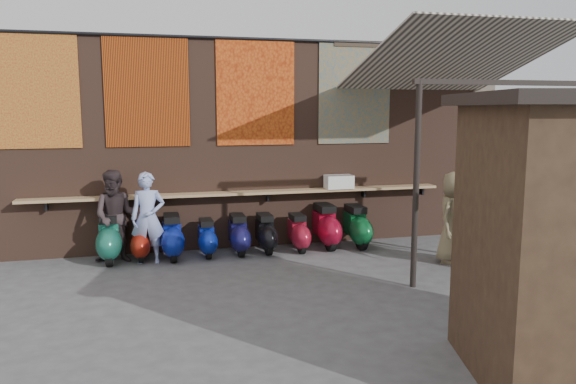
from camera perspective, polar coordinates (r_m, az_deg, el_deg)
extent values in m
plane|color=#474749|center=(8.73, -1.85, -9.48)|extent=(70.00, 70.00, 0.00)
cube|color=brown|center=(10.98, -5.01, 4.83)|extent=(10.00, 0.40, 4.00)
cube|color=#4C4238|center=(12.90, 18.50, 4.97)|extent=(0.50, 0.50, 4.00)
cube|color=#9E7A51|center=(10.71, -4.62, -0.10)|extent=(8.00, 0.32, 0.05)
cube|color=white|center=(11.15, 5.19, 1.05)|extent=(0.54, 0.31, 0.26)
cube|color=maroon|center=(10.74, -24.44, 9.37)|extent=(1.50, 0.02, 2.00)
cube|color=#D0470C|center=(10.59, -14.12, 9.89)|extent=(1.50, 0.02, 2.00)
cube|color=#CA5319|center=(10.80, -3.29, 10.10)|extent=(1.50, 0.02, 2.00)
cube|color=#21587A|center=(11.36, 6.81, 9.97)|extent=(1.50, 0.02, 2.00)
cylinder|color=black|center=(10.81, -4.94, 15.29)|extent=(9.50, 0.06, 0.06)
imported|color=#919FD3|center=(10.10, -14.05, -2.56)|extent=(0.61, 0.43, 1.61)
imported|color=#322729|center=(10.29, -17.04, -2.39)|extent=(0.89, 0.75, 1.64)
imported|color=black|center=(9.95, 18.52, -3.15)|extent=(0.92, 0.86, 1.52)
imported|color=#505055|center=(9.79, 24.17, -3.20)|extent=(1.24, 1.15, 1.67)
imported|color=#7D6F4F|center=(10.23, 16.41, -2.50)|extent=(0.94, 0.88, 1.61)
cube|color=gold|center=(7.07, 26.36, 1.76)|extent=(1.17, 0.34, 0.50)
cube|color=#473321|center=(7.23, 25.85, -5.97)|extent=(2.04, 0.63, 0.06)
cube|color=beige|center=(10.49, 16.37, 12.83)|extent=(3.20, 3.28, 0.97)
cube|color=#33261C|center=(11.92, 12.43, 14.34)|extent=(3.30, 0.08, 0.12)
cube|color=black|center=(9.21, 21.10, 10.34)|extent=(3.00, 0.08, 0.08)
cylinder|color=black|center=(8.54, 12.88, 0.58)|extent=(0.09, 0.09, 3.10)
cylinder|color=black|center=(10.14, 27.09, 1.07)|extent=(0.09, 0.09, 3.10)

